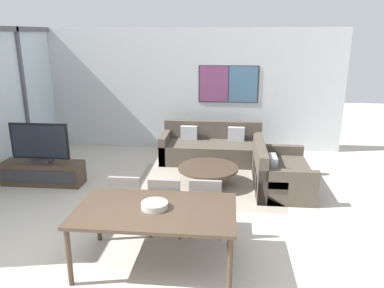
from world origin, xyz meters
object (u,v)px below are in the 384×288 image
(television, at_px, (40,143))
(sofa_side, at_px, (277,174))
(fruit_bowl, at_px, (155,205))
(dining_chair_centre, at_px, (166,201))
(coffee_table, at_px, (208,171))
(tv_console, at_px, (43,173))
(sofa_main, at_px, (212,148))
(dining_chair_right, at_px, (206,202))
(dining_table, at_px, (155,214))
(dining_chair_left, at_px, (128,199))

(television, distance_m, sofa_side, 4.28)
(fruit_bowl, bearing_deg, dining_chair_centre, 89.18)
(coffee_table, bearing_deg, dining_chair_centre, -104.98)
(sofa_side, relative_size, coffee_table, 1.40)
(coffee_table, distance_m, dining_chair_centre, 1.84)
(coffee_table, xyz_separation_m, fruit_bowl, (-0.48, -2.48, 0.51))
(tv_console, relative_size, dining_chair_centre, 1.72)
(fruit_bowl, bearing_deg, tv_console, 138.32)
(sofa_main, height_order, dining_chair_right, dining_chair_right)
(coffee_table, distance_m, dining_table, 2.57)
(dining_chair_left, bearing_deg, television, 143.01)
(television, relative_size, coffee_table, 0.98)
(dining_chair_left, relative_size, dining_chair_centre, 1.00)
(sofa_side, relative_size, dining_table, 0.82)
(coffee_table, xyz_separation_m, dining_chair_right, (0.06, -1.74, 0.22))
(dining_chair_left, height_order, fruit_bowl, dining_chair_left)
(dining_chair_right, bearing_deg, dining_table, -125.59)
(television, height_order, coffee_table, television)
(tv_console, distance_m, coffee_table, 3.02)
(dining_chair_left, bearing_deg, tv_console, 143.02)
(dining_chair_left, distance_m, fruit_bowl, 0.96)
(television, xyz_separation_m, dining_chair_left, (2.00, -1.51, -0.30))
(tv_console, height_order, sofa_side, sofa_side)
(sofa_main, xyz_separation_m, dining_chair_right, (0.06, -3.17, 0.21))
(sofa_side, bearing_deg, sofa_main, 40.32)
(sofa_side, relative_size, dining_chair_centre, 1.79)
(tv_console, height_order, fruit_bowl, fruit_bowl)
(television, bearing_deg, fruit_bowl, -41.69)
(television, bearing_deg, dining_chair_left, -36.99)
(sofa_side, xyz_separation_m, dining_table, (-1.70, -2.47, 0.40))
(sofa_side, height_order, dining_chair_left, dining_chair_left)
(dining_table, xyz_separation_m, dining_chair_left, (-0.54, 0.76, -0.19))
(sofa_side, xyz_separation_m, coffee_table, (-1.23, 0.02, -0.00))
(sofa_main, xyz_separation_m, fruit_bowl, (-0.48, -3.90, 0.50))
(fruit_bowl, bearing_deg, dining_chair_right, 53.26)
(coffee_table, relative_size, dining_chair_left, 1.28)
(dining_chair_left, bearing_deg, coffee_table, 59.72)
(sofa_main, bearing_deg, dining_table, -96.88)
(sofa_main, xyz_separation_m, dining_chair_centre, (-0.47, -3.19, 0.21))
(tv_console, distance_m, dining_chair_centre, 2.98)
(sofa_main, distance_m, dining_table, 3.97)
(television, xyz_separation_m, fruit_bowl, (2.53, -2.25, -0.01))
(sofa_main, relative_size, coffee_table, 1.98)
(television, distance_m, coffee_table, 3.06)
(coffee_table, bearing_deg, dining_chair_right, -87.87)
(coffee_table, bearing_deg, sofa_main, 90.00)
(coffee_table, height_order, dining_chair_left, dining_chair_left)
(dining_table, bearing_deg, television, 138.20)
(dining_chair_centre, bearing_deg, tv_console, 148.71)
(fruit_bowl, bearing_deg, television, 138.31)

